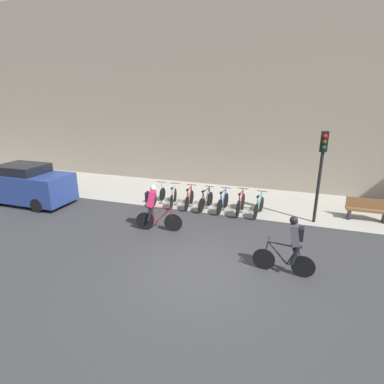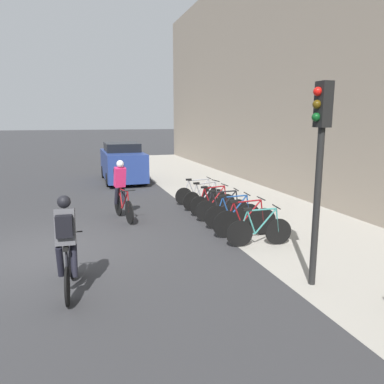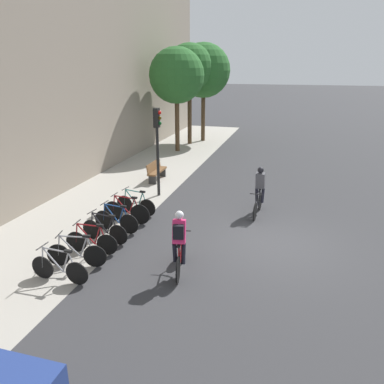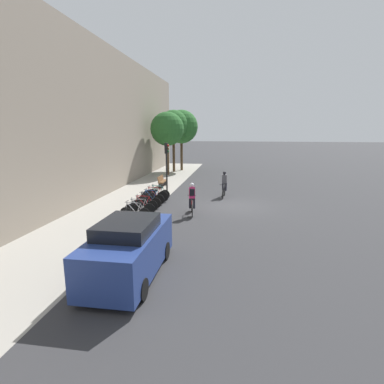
{
  "view_description": "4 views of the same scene",
  "coord_description": "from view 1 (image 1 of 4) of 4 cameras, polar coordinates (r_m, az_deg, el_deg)",
  "views": [
    {
      "loc": [
        2.17,
        -7.18,
        4.78
      ],
      "look_at": [
        -1.56,
        3.96,
        1.07
      ],
      "focal_mm": 28.0,
      "sensor_mm": 36.0,
      "label": 1
    },
    {
      "loc": [
        8.77,
        0.92,
        2.99
      ],
      "look_at": [
        0.18,
        3.62,
        1.23
      ],
      "focal_mm": 35.0,
      "sensor_mm": 36.0,
      "label": 2
    },
    {
      "loc": [
        -10.64,
        -0.45,
        5.21
      ],
      "look_at": [
        -0.6,
        2.4,
        1.66
      ],
      "focal_mm": 35.0,
      "sensor_mm": 36.0,
      "label": 3
    },
    {
      "loc": [
        -17.88,
        -0.16,
        4.57
      ],
      "look_at": [
        -1.62,
        2.33,
        1.11
      ],
      "focal_mm": 28.0,
      "sensor_mm": 36.0,
      "label": 4
    }
  ],
  "objects": [
    {
      "name": "parked_bike_5",
      "position": [
        13.08,
        9.24,
        -2.22
      ],
      "size": [
        0.46,
        1.74,
        0.99
      ],
      "color": "black",
      "rests_on": "ground"
    },
    {
      "name": "kerb_strip",
      "position": [
        14.88,
        9.14,
        -1.44
      ],
      "size": [
        44.0,
        4.5,
        0.01
      ],
      "primitive_type": "cube",
      "color": "#A39E93",
      "rests_on": "ground"
    },
    {
      "name": "parked_bike_0",
      "position": [
        14.18,
        -6.5,
        -0.66
      ],
      "size": [
        0.46,
        1.62,
        0.94
      ],
      "color": "black",
      "rests_on": "ground"
    },
    {
      "name": "parked_bike_1",
      "position": [
        13.88,
        -3.57,
        -0.96
      ],
      "size": [
        0.5,
        1.62,
        0.95
      ],
      "color": "black",
      "rests_on": "ground"
    },
    {
      "name": "cyclist_pink",
      "position": [
        11.14,
        -7.31,
        -2.78
      ],
      "size": [
        1.75,
        0.55,
        1.78
      ],
      "color": "black",
      "rests_on": "ground"
    },
    {
      "name": "ground",
      "position": [
        8.89,
        1.48,
        -15.02
      ],
      "size": [
        200.0,
        200.0,
        0.0
      ],
      "primitive_type": "plane",
      "color": "#333335"
    },
    {
      "name": "parked_bike_6",
      "position": [
        13.0,
        12.63,
        -2.66
      ],
      "size": [
        0.46,
        1.6,
        0.96
      ],
      "color": "black",
      "rests_on": "ground"
    },
    {
      "name": "parked_bike_4",
      "position": [
        13.22,
        5.9,
        -1.95
      ],
      "size": [
        0.46,
        1.62,
        0.97
      ],
      "color": "black",
      "rests_on": "ground"
    },
    {
      "name": "building_facade",
      "position": [
        16.62,
        11.62,
        18.65
      ],
      "size": [
        44.0,
        0.6,
        10.41
      ],
      "primitive_type": "cube",
      "color": "gray",
      "rests_on": "ground"
    },
    {
      "name": "cyclist_grey",
      "position": [
        8.77,
        18.47,
        -9.4
      ],
      "size": [
        1.72,
        0.46,
        1.76
      ],
      "color": "black",
      "rests_on": "ground"
    },
    {
      "name": "parked_bike_3",
      "position": [
        13.4,
        2.64,
        -1.64
      ],
      "size": [
        0.46,
        1.62,
        0.95
      ],
      "color": "black",
      "rests_on": "ground"
    },
    {
      "name": "parked_bike_2",
      "position": [
        13.62,
        -0.52,
        -1.31
      ],
      "size": [
        0.46,
        1.58,
        0.95
      ],
      "color": "black",
      "rests_on": "ground"
    },
    {
      "name": "traffic_light_pole",
      "position": [
        12.38,
        23.46,
        5.46
      ],
      "size": [
        0.26,
        0.3,
        3.61
      ],
      "color": "black",
      "rests_on": "ground"
    },
    {
      "name": "bench",
      "position": [
        14.07,
        30.39,
        -2.85
      ],
      "size": [
        1.59,
        0.44,
        0.89
      ],
      "color": "brown",
      "rests_on": "ground"
    },
    {
      "name": "parked_car",
      "position": [
        16.0,
        -28.98,
        1.23
      ],
      "size": [
        4.3,
        1.84,
        1.85
      ],
      "color": "navy",
      "rests_on": "ground"
    }
  ]
}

